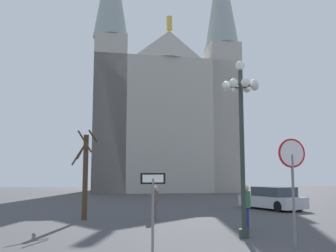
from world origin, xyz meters
name	(u,v)px	position (x,y,z in m)	size (l,w,h in m)	color
cathedral	(164,110)	(2.96, 39.74, 10.25)	(18.53, 11.47, 32.52)	#ADA89E
stop_sign	(292,169)	(2.43, 3.39, 2.33)	(0.88, 0.13, 3.26)	slate
one_way_arrow_sign	(153,203)	(-1.88, 2.50, 1.45)	(0.67, 0.12, 2.22)	slate
street_lamp	(241,115)	(1.57, 5.46, 4.30)	(1.39, 1.39, 6.29)	#2D3833
bare_tree	(85,173)	(-4.37, 11.45, 2.23)	(1.24, 1.23, 4.31)	#473323
parked_car_near_silver	(272,199)	(6.76, 15.39, 0.66)	(3.18, 4.66, 1.39)	#B7B7BC
pedestrian_walking	(155,199)	(-1.00, 10.75, 0.99)	(0.32, 0.32, 1.63)	#594C47
pedestrian_standing	(246,203)	(2.23, 7.08, 1.07)	(0.32, 0.32, 1.75)	navy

